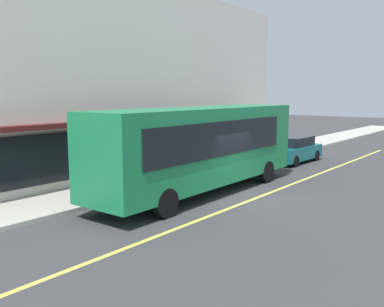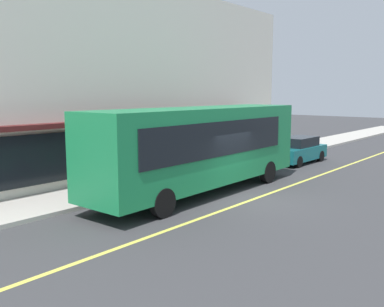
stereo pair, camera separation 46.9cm
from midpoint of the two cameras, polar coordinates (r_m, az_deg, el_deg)
The scene contains 8 objects.
ground at distance 16.59m, azimuth 8.98°, elevation -6.16°, with size 120.00×120.00×0.00m, color #38383A.
sidewalk at distance 19.75m, azimuth -4.34°, elevation -3.55°, with size 80.00×2.89×0.15m, color #B2ADA3.
lane_centre_stripe at distance 16.59m, azimuth 8.98°, elevation -6.15°, with size 36.00×0.16×0.01m, color #D8D14C.
storefront_building at distance 23.24m, azimuth -15.73°, elevation 9.43°, with size 27.75×8.97×9.44m.
bus at distance 17.12m, azimuth 2.10°, elevation 1.14°, with size 11.17×2.74×3.50m.
traffic_light at distance 25.15m, azimuth 9.82°, elevation 4.53°, with size 0.30×0.52×3.20m.
car_teal at distance 25.64m, azimuth 14.54°, elevation 0.43°, with size 4.33×1.92×1.52m.
pedestrian_waiting at distance 29.02m, azimuth 12.73°, elevation 2.38°, with size 0.34×0.34×1.82m.
Camera 2 is at (-13.68, -8.40, 4.08)m, focal length 39.55 mm.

